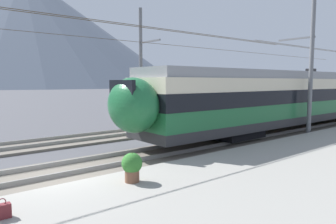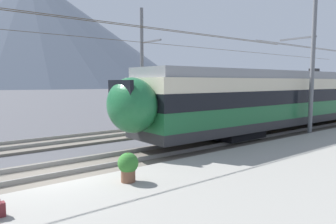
{
  "view_description": "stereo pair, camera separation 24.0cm",
  "coord_description": "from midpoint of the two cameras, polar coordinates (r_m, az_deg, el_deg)",
  "views": [
    {
      "loc": [
        -3.46,
        -9.72,
        3.24
      ],
      "look_at": [
        7.03,
        3.22,
        1.61
      ],
      "focal_mm": 33.58,
      "sensor_mm": 36.0,
      "label": 1
    },
    {
      "loc": [
        -3.28,
        -9.87,
        3.24
      ],
      "look_at": [
        7.03,
        3.22,
        1.61
      ],
      "focal_mm": 33.58,
      "sensor_mm": 36.0,
      "label": 2
    }
  ],
  "objects": [
    {
      "name": "train_near_platform",
      "position": [
        24.23,
        24.49,
        2.7
      ],
      "size": [
        31.34,
        2.92,
        4.27
      ],
      "color": "#2D2D30",
      "rests_on": "track_near"
    },
    {
      "name": "catenary_mast_far_side",
      "position": [
        21.89,
        -5.06,
        8.25
      ],
      "size": [
        46.28,
        2.34,
        8.22
      ],
      "color": "slate",
      "rests_on": "ground"
    },
    {
      "name": "handbag_near_sign",
      "position": [
        7.78,
        -28.65,
        -15.51
      ],
      "size": [
        0.32,
        0.18,
        0.44
      ],
      "color": "maroon",
      "rests_on": "platform_slab"
    },
    {
      "name": "potted_plant_by_shelter",
      "position": [
        9.15,
        -7.32,
        -9.55
      ],
      "size": [
        0.6,
        0.6,
        0.85
      ],
      "color": "brown",
      "rests_on": "platform_slab"
    },
    {
      "name": "train_far_track",
      "position": [
        32.16,
        20.66,
        3.43
      ],
      "size": [
        26.76,
        2.86,
        4.27
      ],
      "color": "#2D2D30",
      "rests_on": "track_far"
    },
    {
      "name": "track_far",
      "position": [
        16.87,
        -26.94,
        -5.86
      ],
      "size": [
        120.0,
        3.0,
        0.28
      ],
      "color": "#6B6359",
      "rests_on": "ground"
    },
    {
      "name": "track_near",
      "position": [
        11.74,
        -21.22,
        -10.48
      ],
      "size": [
        120.0,
        3.0,
        0.28
      ],
      "color": "#6B6359",
      "rests_on": "ground"
    },
    {
      "name": "ground_plane",
      "position": [
        10.85,
        -19.55,
        -12.12
      ],
      "size": [
        400.0,
        400.0,
        0.0
      ],
      "primitive_type": "plane",
      "color": "#4C4C51"
    },
    {
      "name": "mountain_central_peak",
      "position": [
        238.28,
        -24.62,
        13.42
      ],
      "size": [
        212.71,
        212.71,
        75.45
      ],
      "primitive_type": "cone",
      "color": "#515B6B",
      "rests_on": "ground"
    },
    {
      "name": "catenary_mast_mid",
      "position": [
        19.66,
        23.86,
        7.63
      ],
      "size": [
        46.28,
        2.23,
        7.89
      ],
      "color": "slate",
      "rests_on": "ground"
    }
  ]
}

